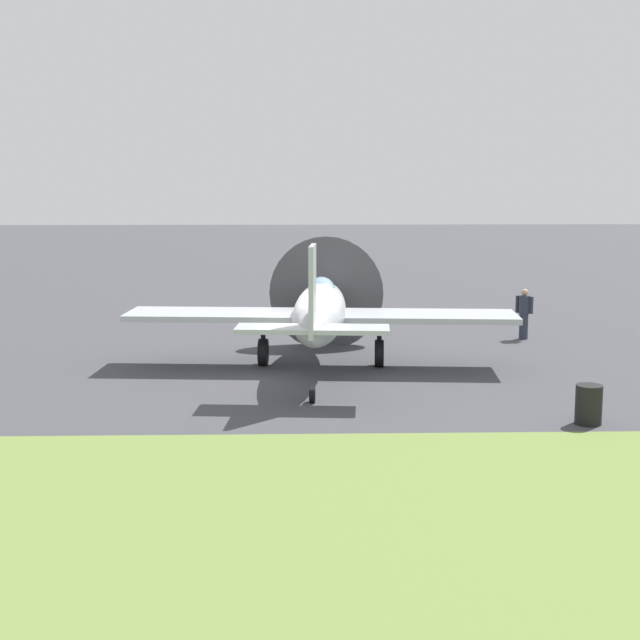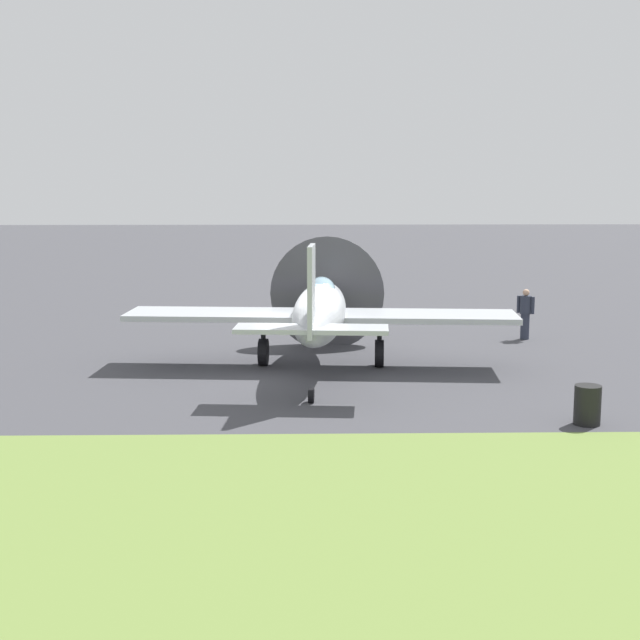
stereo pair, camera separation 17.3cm
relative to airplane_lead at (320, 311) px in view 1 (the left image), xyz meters
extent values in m
plane|color=#424247|center=(-0.53, -1.19, -1.70)|extent=(160.00, 160.00, 0.00)
cube|color=olive|center=(-0.53, -12.20, -1.70)|extent=(120.00, 11.00, 0.01)
ellipsoid|color=#B2B7BC|center=(-0.01, -0.18, 0.01)|extent=(2.09, 8.11, 1.46)
cube|color=#B2B7BC|center=(0.02, 0.29, -0.17)|extent=(11.44, 2.89, 0.17)
cube|color=#B2B7BC|center=(-0.30, -3.83, 1.07)|extent=(0.22, 1.30, 2.24)
cube|color=#B2B7BC|center=(-0.30, -3.83, 0.12)|extent=(3.85, 1.36, 0.12)
cone|color=#B7B24C|center=(0.32, 4.11, 0.01)|extent=(0.82, 0.88, 0.75)
cylinder|color=#4C4C51|center=(0.31, 3.87, 0.01)|extent=(3.77, 0.34, 3.77)
ellipsoid|color=#8CB2C6|center=(0.04, 0.52, 0.52)|extent=(0.95, 1.71, 0.83)
cylinder|color=black|center=(-1.67, 0.54, -1.30)|extent=(0.32, 0.82, 0.80)
cylinder|color=black|center=(-1.67, 0.54, -0.74)|extent=(0.14, 0.14, 1.13)
cylinder|color=black|center=(1.74, 0.27, -1.30)|extent=(0.32, 0.82, 0.80)
cylinder|color=black|center=(1.74, 0.27, -0.74)|extent=(0.14, 0.14, 1.13)
cylinder|color=black|center=(-0.31, -3.95, -1.51)|extent=(0.17, 0.39, 0.38)
cylinder|color=#2D3342|center=(7.13, 4.72, -1.26)|extent=(0.30, 0.30, 0.88)
cylinder|color=#2D3342|center=(7.13, 4.72, -0.51)|extent=(0.38, 0.38, 0.62)
sphere|color=tan|center=(7.13, 4.72, -0.09)|extent=(0.23, 0.23, 0.23)
cylinder|color=#2D3342|center=(7.34, 4.57, -0.51)|extent=(0.11, 0.11, 0.59)
cylinder|color=#2D3342|center=(6.92, 4.87, -0.51)|extent=(0.11, 0.11, 0.59)
cylinder|color=black|center=(5.89, -6.06, -1.25)|extent=(0.60, 0.60, 0.90)
camera|label=1|loc=(-0.73, -25.68, 3.84)|focal=50.72mm
camera|label=2|loc=(-0.56, -25.68, 3.84)|focal=50.72mm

